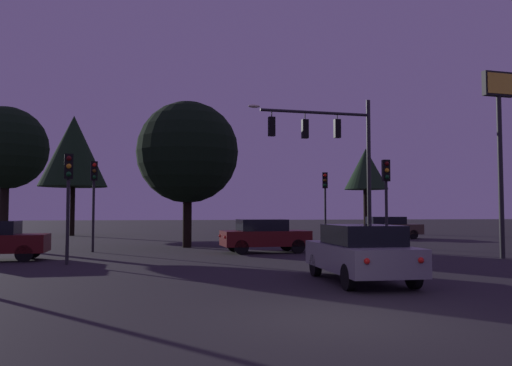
{
  "coord_description": "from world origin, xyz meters",
  "views": [
    {
      "loc": [
        -3.1,
        -8.68,
        1.87
      ],
      "look_at": [
        1.22,
        15.45,
        3.22
      ],
      "focal_mm": 36.49,
      "sensor_mm": 36.0,
      "label": 1
    }
  ],
  "objects_px": {
    "traffic_light_median": "(386,188)",
    "store_sign_illuminated": "(499,122)",
    "traffic_signal_mast_arm": "(333,145)",
    "traffic_light_corner_left": "(68,186)",
    "tree_behind_sign": "(366,170)",
    "tree_left_far": "(6,148)",
    "car_far_lane": "(387,227)",
    "tree_center_horizon": "(74,151)",
    "traffic_light_far_side": "(325,193)",
    "tree_right_cluster": "(188,152)",
    "car_nearside_lane": "(361,252)",
    "traffic_light_corner_right": "(94,188)",
    "car_crossing_left": "(264,235)"
  },
  "relations": [
    {
      "from": "tree_right_cluster",
      "to": "traffic_light_corner_left",
      "type": "bearing_deg",
      "value": -119.24
    },
    {
      "from": "car_nearside_lane",
      "to": "traffic_light_median",
      "type": "bearing_deg",
      "value": 60.9
    },
    {
      "from": "car_nearside_lane",
      "to": "car_crossing_left",
      "type": "distance_m",
      "value": 10.24
    },
    {
      "from": "traffic_signal_mast_arm",
      "to": "traffic_light_median",
      "type": "distance_m",
      "value": 4.21
    },
    {
      "from": "car_nearside_lane",
      "to": "tree_right_cluster",
      "type": "xyz_separation_m",
      "value": [
        -3.93,
        14.32,
        4.2
      ]
    },
    {
      "from": "car_far_lane",
      "to": "tree_behind_sign",
      "type": "bearing_deg",
      "value": 76.75
    },
    {
      "from": "traffic_signal_mast_arm",
      "to": "tree_behind_sign",
      "type": "height_order",
      "value": "tree_behind_sign"
    },
    {
      "from": "traffic_signal_mast_arm",
      "to": "tree_right_cluster",
      "type": "relative_size",
      "value": 0.95
    },
    {
      "from": "store_sign_illuminated",
      "to": "tree_left_far",
      "type": "height_order",
      "value": "store_sign_illuminated"
    },
    {
      "from": "traffic_light_corner_left",
      "to": "traffic_light_corner_right",
      "type": "distance_m",
      "value": 5.78
    },
    {
      "from": "traffic_light_median",
      "to": "tree_right_cluster",
      "type": "xyz_separation_m",
      "value": [
        -7.89,
        7.2,
        2.12
      ]
    },
    {
      "from": "traffic_light_median",
      "to": "car_far_lane",
      "type": "height_order",
      "value": "traffic_light_median"
    },
    {
      "from": "traffic_light_median",
      "to": "store_sign_illuminated",
      "type": "height_order",
      "value": "store_sign_illuminated"
    },
    {
      "from": "car_nearside_lane",
      "to": "traffic_signal_mast_arm",
      "type": "bearing_deg",
      "value": 75.05
    },
    {
      "from": "store_sign_illuminated",
      "to": "tree_behind_sign",
      "type": "xyz_separation_m",
      "value": [
        4.11,
        24.18,
        0.06
      ]
    },
    {
      "from": "traffic_signal_mast_arm",
      "to": "traffic_light_median",
      "type": "xyz_separation_m",
      "value": [
        1.15,
        -3.42,
        -2.18
      ]
    },
    {
      "from": "traffic_light_median",
      "to": "store_sign_illuminated",
      "type": "xyz_separation_m",
      "value": [
        4.23,
        -1.5,
        2.62
      ]
    },
    {
      "from": "car_nearside_lane",
      "to": "tree_left_far",
      "type": "height_order",
      "value": "tree_left_far"
    },
    {
      "from": "tree_behind_sign",
      "to": "tree_left_far",
      "type": "height_order",
      "value": "tree_behind_sign"
    },
    {
      "from": "traffic_light_corner_right",
      "to": "store_sign_illuminated",
      "type": "distance_m",
      "value": 17.9
    },
    {
      "from": "store_sign_illuminated",
      "to": "tree_center_horizon",
      "type": "height_order",
      "value": "tree_center_horizon"
    },
    {
      "from": "traffic_signal_mast_arm",
      "to": "traffic_light_far_side",
      "type": "distance_m",
      "value": 5.24
    },
    {
      "from": "traffic_light_far_side",
      "to": "tree_left_far",
      "type": "height_order",
      "value": "tree_left_far"
    },
    {
      "from": "tree_behind_sign",
      "to": "traffic_light_corner_right",
      "type": "bearing_deg",
      "value": -139.15
    },
    {
      "from": "traffic_light_corner_right",
      "to": "traffic_light_median",
      "type": "distance_m",
      "value": 13.23
    },
    {
      "from": "traffic_light_corner_left",
      "to": "store_sign_illuminated",
      "type": "distance_m",
      "value": 16.93
    },
    {
      "from": "traffic_light_far_side",
      "to": "traffic_light_corner_left",
      "type": "bearing_deg",
      "value": -143.84
    },
    {
      "from": "car_crossing_left",
      "to": "tree_left_far",
      "type": "relative_size",
      "value": 0.57
    },
    {
      "from": "tree_left_far",
      "to": "car_far_lane",
      "type": "bearing_deg",
      "value": 15.36
    },
    {
      "from": "traffic_light_far_side",
      "to": "car_crossing_left",
      "type": "height_order",
      "value": "traffic_light_far_side"
    },
    {
      "from": "traffic_light_median",
      "to": "traffic_light_far_side",
      "type": "xyz_separation_m",
      "value": [
        -0.06,
        8.09,
        0.05
      ]
    },
    {
      "from": "traffic_signal_mast_arm",
      "to": "car_nearside_lane",
      "type": "xyz_separation_m",
      "value": [
        -2.81,
        -10.54,
        -4.25
      ]
    },
    {
      "from": "traffic_light_median",
      "to": "tree_left_far",
      "type": "distance_m",
      "value": 18.6
    },
    {
      "from": "store_sign_illuminated",
      "to": "tree_right_cluster",
      "type": "height_order",
      "value": "tree_right_cluster"
    },
    {
      "from": "tree_right_cluster",
      "to": "car_far_lane",
      "type": "bearing_deg",
      "value": 24.81
    },
    {
      "from": "car_far_lane",
      "to": "store_sign_illuminated",
      "type": "bearing_deg",
      "value": -97.5
    },
    {
      "from": "traffic_light_far_side",
      "to": "store_sign_illuminated",
      "type": "bearing_deg",
      "value": -65.88
    },
    {
      "from": "traffic_light_corner_left",
      "to": "tree_center_horizon",
      "type": "distance_m",
      "value": 23.64
    },
    {
      "from": "traffic_light_far_side",
      "to": "car_crossing_left",
      "type": "relative_size",
      "value": 1.0
    },
    {
      "from": "tree_left_far",
      "to": "traffic_light_corner_right",
      "type": "bearing_deg",
      "value": -29.14
    },
    {
      "from": "tree_right_cluster",
      "to": "tree_behind_sign",
      "type": "bearing_deg",
      "value": 43.63
    },
    {
      "from": "traffic_signal_mast_arm",
      "to": "traffic_light_corner_left",
      "type": "bearing_deg",
      "value": -158.76
    },
    {
      "from": "traffic_light_corner_left",
      "to": "tree_left_far",
      "type": "height_order",
      "value": "tree_left_far"
    },
    {
      "from": "tree_right_cluster",
      "to": "traffic_light_median",
      "type": "bearing_deg",
      "value": -42.38
    },
    {
      "from": "car_nearside_lane",
      "to": "tree_behind_sign",
      "type": "height_order",
      "value": "tree_behind_sign"
    },
    {
      "from": "tree_left_far",
      "to": "tree_center_horizon",
      "type": "distance_m",
      "value": 14.81
    },
    {
      "from": "traffic_light_median",
      "to": "car_nearside_lane",
      "type": "relative_size",
      "value": 0.93
    },
    {
      "from": "tree_behind_sign",
      "to": "traffic_light_corner_left",
      "type": "bearing_deg",
      "value": -131.34
    },
    {
      "from": "traffic_light_corner_left",
      "to": "store_sign_illuminated",
      "type": "bearing_deg",
      "value": -1.8
    },
    {
      "from": "tree_left_far",
      "to": "tree_center_horizon",
      "type": "bearing_deg",
      "value": 86.71
    }
  ]
}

